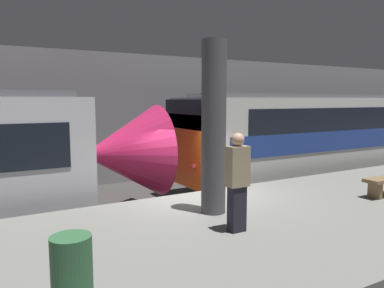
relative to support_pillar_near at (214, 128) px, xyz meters
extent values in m
plane|color=#33302D|center=(0.46, 1.66, -2.73)|extent=(120.00, 120.00, 0.00)
cube|color=slate|center=(0.46, -0.93, -2.23)|extent=(40.00, 5.16, 1.01)
cube|color=gray|center=(0.46, 7.98, -0.19)|extent=(50.00, 0.15, 5.10)
cylinder|color=#47474C|center=(0.00, 0.00, 0.00)|extent=(0.49, 0.49, 3.44)
cone|color=#B21E4C|center=(-0.62, 3.79, -0.91)|extent=(2.20, 2.65, 2.65)
sphere|color=#F2EFCC|center=(0.33, 3.79, -1.33)|extent=(0.20, 0.20, 0.20)
cube|color=orange|center=(1.52, 3.79, -1.00)|extent=(0.25, 2.86, 2.23)
cube|color=black|center=(1.52, 3.79, 0.12)|extent=(0.25, 2.57, 0.89)
sphere|color=#EA4C42|center=(1.36, 3.14, -1.39)|extent=(0.18, 0.18, 0.18)
sphere|color=#EA4C42|center=(1.36, 4.45, -1.39)|extent=(0.18, 0.18, 0.18)
cube|color=black|center=(-0.25, -1.13, -1.32)|extent=(0.28, 0.20, 0.80)
cube|color=gray|center=(-0.25, -1.13, -0.57)|extent=(0.38, 0.24, 0.70)
sphere|color=tan|center=(-0.25, -1.13, -0.11)|extent=(0.23, 0.23, 0.23)
cube|color=brown|center=(3.87, -0.95, -1.52)|extent=(0.10, 0.32, 0.41)
cylinder|color=#2D5B38|center=(-3.28, -2.29, -1.30)|extent=(0.44, 0.44, 0.85)
camera|label=1|loc=(-4.05, -6.22, 0.56)|focal=35.00mm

